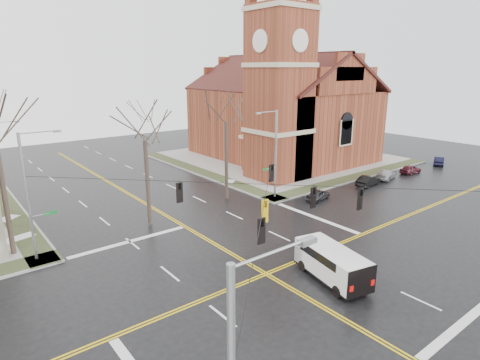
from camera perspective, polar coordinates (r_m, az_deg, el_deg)
ground at (r=27.35m, az=3.72°, el=-13.19°), size 120.00×120.00×0.00m
sidewalks at (r=27.31m, az=3.72°, el=-13.05°), size 80.00×80.00×0.17m
road_markings at (r=27.35m, az=3.72°, el=-13.18°), size 100.00×100.00×0.01m
church at (r=59.17m, az=5.79°, el=10.98°), size 24.28×27.48×27.50m
signal_pole_ne at (r=40.93m, az=4.93°, el=4.00°), size 2.75×0.22×9.00m
signal_pole_nw at (r=30.73m, az=-27.71°, el=-1.72°), size 2.75×0.22×9.00m
span_wires at (r=24.96m, az=3.97°, el=-0.62°), size 23.02×23.02×0.03m
traffic_signals at (r=24.71m, az=4.97°, el=-2.63°), size 8.21×8.26×1.30m
streetlight_north_a at (r=46.86m, az=-30.79°, el=2.72°), size 2.30×0.20×8.00m
cargo_van at (r=26.87m, az=12.64°, el=-11.13°), size 3.26×5.83×2.10m
parked_car_a at (r=42.15m, az=11.06°, el=-2.05°), size 3.54×2.05×1.13m
parked_car_b at (r=48.60m, az=17.75°, el=-0.09°), size 3.82×1.74×1.22m
parked_car_c at (r=52.28m, az=20.02°, el=0.75°), size 4.30×2.63×1.16m
parked_car_d at (r=56.24m, az=23.09°, el=1.43°), size 3.38×1.49×1.13m
parked_car_e at (r=63.01m, az=26.45°, el=2.49°), size 3.83×2.67×1.20m
tree_nw_near at (r=34.00m, az=-13.43°, el=6.25°), size 4.00×4.00×10.87m
tree_ne at (r=39.76m, az=-2.01°, el=9.06°), size 4.00×4.00×11.91m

